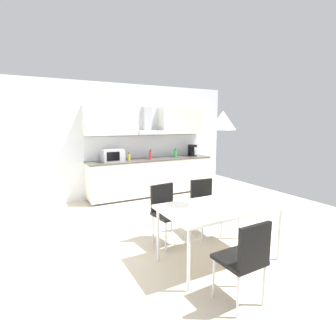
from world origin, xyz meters
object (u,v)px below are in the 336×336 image
object	(u,v)px
coffee_maker	(192,150)
dining_table	(220,209)
chair_far_left	(166,208)
microwave	(113,155)
bottle_green	(175,153)
bottle_red	(150,155)
chair_near_left	(246,255)
pendant_lamp	(223,121)
chair_far_right	(204,201)
bottle_yellow	(129,157)

from	to	relation	value
coffee_maker	dining_table	size ratio (longest dim) A/B	0.20
coffee_maker	chair_far_left	world-z (taller)	coffee_maker
microwave	dining_table	xyz separation A→B (m)	(0.39, -3.29, -0.34)
chair_far_left	bottle_green	bearing A→B (deg)	57.55
chair_far_left	coffee_maker	bearing A→B (deg)	50.10
coffee_maker	dining_table	world-z (taller)	coffee_maker
coffee_maker	chair_far_left	size ratio (longest dim) A/B	0.34
microwave	bottle_green	bearing A→B (deg)	0.94
bottle_red	chair_far_left	distance (m)	2.64
chair_near_left	pendant_lamp	world-z (taller)	pendant_lamp
chair_far_right	coffee_maker	bearing A→B (deg)	60.70
chair_far_right	pendant_lamp	distance (m)	1.53
bottle_green	chair_far_left	world-z (taller)	bottle_green
microwave	pendant_lamp	size ratio (longest dim) A/B	1.50
microwave	pendant_lamp	xyz separation A→B (m)	(0.39, -3.29, 0.75)
chair_far_right	chair_far_left	distance (m)	0.69
bottle_red	chair_near_left	xyz separation A→B (m)	(-0.86, -4.05, -0.47)
chair_far_right	pendant_lamp	size ratio (longest dim) A/B	2.72
dining_table	chair_near_left	distance (m)	0.88
bottle_red	pendant_lamp	distance (m)	3.38
dining_table	chair_far_left	world-z (taller)	chair_far_left
dining_table	chair_far_right	size ratio (longest dim) A/B	1.73
coffee_maker	chair_near_left	bearing A→B (deg)	-116.96
bottle_yellow	dining_table	bearing A→B (deg)	-90.14
coffee_maker	bottle_green	size ratio (longest dim) A/B	1.38
chair_far_left	chair_far_right	bearing A→B (deg)	0.01
dining_table	chair_near_left	bearing A→B (deg)	-112.74
coffee_maker	pendant_lamp	world-z (taller)	pendant_lamp
chair_far_left	pendant_lamp	size ratio (longest dim) A/B	2.72
coffee_maker	chair_near_left	distance (m)	4.65
dining_table	pendant_lamp	bearing A→B (deg)	135.00
coffee_maker	bottle_yellow	bearing A→B (deg)	179.99
bottle_yellow	chair_near_left	bearing A→B (deg)	-94.76
coffee_maker	chair_far_left	distance (m)	3.33
coffee_maker	chair_far_right	xyz separation A→B (m)	(-1.41, -2.52, -0.52)
chair_near_left	chair_far_right	bearing A→B (deg)	66.93
pendant_lamp	bottle_red	bearing A→B (deg)	80.80
chair_near_left	bottle_green	bearing A→B (deg)	68.88
bottle_yellow	chair_far_left	distance (m)	2.58
chair_far_left	microwave	bearing A→B (deg)	90.90
bottle_yellow	chair_far_right	xyz separation A→B (m)	(0.34, -2.52, -0.45)
microwave	bottle_green	xyz separation A→B (m)	(1.64, 0.03, -0.05)
chair_far_left	dining_table	bearing A→B (deg)	-66.55
chair_far_left	pendant_lamp	world-z (taller)	pendant_lamp
coffee_maker	chair_near_left	xyz separation A→B (m)	(-2.10, -4.12, -0.52)
chair_near_left	chair_far_left	xyz separation A→B (m)	(-0.01, 1.60, 0.00)
bottle_red	bottle_green	distance (m)	0.73
microwave	coffee_maker	xyz separation A→B (m)	(2.15, 0.03, 0.01)
chair_far_left	bottle_red	bearing A→B (deg)	70.37
bottle_red	chair_far_left	bearing A→B (deg)	-109.63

